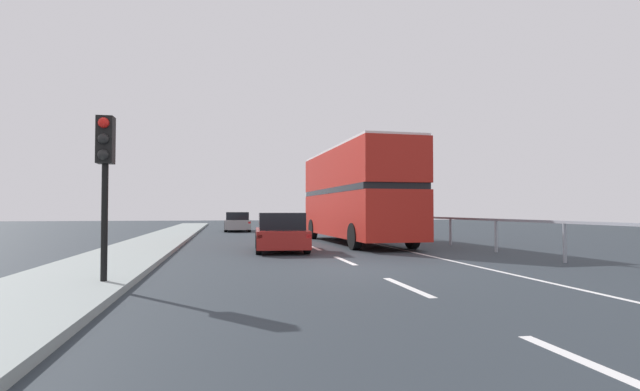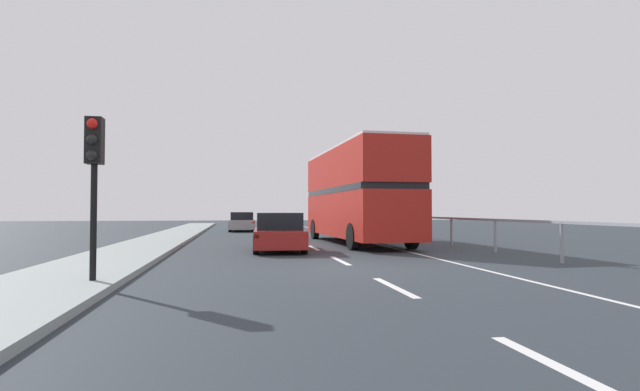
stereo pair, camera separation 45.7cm
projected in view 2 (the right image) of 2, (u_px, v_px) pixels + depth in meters
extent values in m
cube|color=#293037|center=(357.00, 271.00, 12.14)|extent=(75.60, 120.00, 0.10)
cube|color=gray|center=(82.00, 272.00, 11.04)|extent=(2.59, 80.00, 0.14)
cube|color=silver|center=(569.00, 372.00, 4.39)|extent=(0.16, 2.42, 0.01)
cube|color=silver|center=(394.00, 287.00, 9.23)|extent=(0.16, 2.42, 0.01)
cube|color=silver|center=(340.00, 261.00, 14.07)|extent=(0.16, 2.42, 0.01)
cube|color=silver|center=(314.00, 248.00, 18.92)|extent=(0.16, 2.42, 0.01)
cube|color=silver|center=(298.00, 240.00, 23.76)|extent=(0.16, 2.42, 0.01)
cube|color=silver|center=(287.00, 235.00, 28.60)|extent=(0.16, 2.42, 0.01)
cube|color=silver|center=(280.00, 232.00, 33.44)|extent=(0.16, 2.42, 0.01)
cube|color=silver|center=(275.00, 229.00, 38.29)|extent=(0.16, 2.42, 0.01)
cube|color=silver|center=(373.00, 243.00, 21.52)|extent=(0.12, 46.00, 0.01)
cube|color=#8E939D|center=(435.00, 218.00, 22.05)|extent=(0.08, 42.00, 0.08)
cylinder|color=#8E939D|center=(562.00, 243.00, 13.41)|extent=(0.10, 0.10, 1.14)
cylinder|color=#8E939D|center=(495.00, 236.00, 16.86)|extent=(0.10, 0.10, 1.14)
cylinder|color=#8E939D|center=(451.00, 232.00, 20.31)|extent=(0.10, 0.10, 1.14)
cylinder|color=#8E939D|center=(420.00, 229.00, 23.76)|extent=(0.10, 0.10, 1.14)
cylinder|color=#8E939D|center=(397.00, 226.00, 27.20)|extent=(0.10, 0.10, 1.14)
cylinder|color=#8E939D|center=(379.00, 225.00, 30.65)|extent=(0.10, 0.10, 1.14)
cylinder|color=#8E939D|center=(365.00, 223.00, 34.10)|extent=(0.10, 0.10, 1.14)
cylinder|color=#8E939D|center=(353.00, 222.00, 37.54)|extent=(0.10, 0.10, 1.14)
cylinder|color=#8E939D|center=(343.00, 221.00, 40.99)|extent=(0.10, 0.10, 1.14)
cube|color=#AD1E16|center=(356.00, 215.00, 21.56)|extent=(2.90, 10.23, 1.86)
cube|color=black|center=(356.00, 191.00, 21.59)|extent=(2.90, 9.82, 0.24)
cube|color=#AD1E16|center=(356.00, 170.00, 21.62)|extent=(2.90, 10.23, 1.66)
cube|color=silver|center=(356.00, 150.00, 21.65)|extent=(2.84, 10.02, 0.10)
cube|color=black|center=(331.00, 212.00, 26.50)|extent=(2.26, 0.13, 1.30)
cube|color=yellow|center=(331.00, 170.00, 26.57)|extent=(1.51, 0.10, 0.28)
cylinder|color=black|center=(315.00, 229.00, 24.88)|extent=(0.32, 1.01, 1.00)
cylinder|color=black|center=(358.00, 229.00, 25.36)|extent=(0.32, 1.01, 1.00)
cylinder|color=black|center=(353.00, 237.00, 17.90)|extent=(0.32, 1.01, 1.00)
cylinder|color=black|center=(411.00, 236.00, 18.38)|extent=(0.32, 1.01, 1.00)
cube|color=maroon|center=(279.00, 238.00, 17.52)|extent=(2.00, 4.13, 0.61)
cube|color=black|center=(279.00, 221.00, 17.34)|extent=(1.68, 2.30, 0.60)
cube|color=red|center=(256.00, 236.00, 15.46)|extent=(0.16, 0.07, 0.12)
cube|color=red|center=(305.00, 236.00, 15.64)|extent=(0.16, 0.07, 0.12)
cylinder|color=black|center=(257.00, 240.00, 18.73)|extent=(0.24, 0.65, 0.64)
cylinder|color=black|center=(299.00, 240.00, 18.91)|extent=(0.24, 0.65, 0.64)
cylinder|color=black|center=(256.00, 245.00, 16.11)|extent=(0.24, 0.65, 0.64)
cylinder|color=black|center=(304.00, 244.00, 16.30)|extent=(0.24, 0.65, 0.64)
cylinder|color=black|center=(94.00, 198.00, 9.23)|extent=(0.12, 0.12, 3.12)
cube|color=black|center=(95.00, 141.00, 9.26)|extent=(0.30, 0.30, 0.90)
sphere|color=red|center=(92.00, 124.00, 9.10)|extent=(0.20, 0.20, 0.20)
sphere|color=black|center=(92.00, 139.00, 9.09)|extent=(0.20, 0.20, 0.20)
sphere|color=black|center=(92.00, 155.00, 9.08)|extent=(0.20, 0.20, 0.20)
cube|color=gray|center=(242.00, 224.00, 34.20)|extent=(1.73, 4.45, 0.63)
cube|color=black|center=(242.00, 216.00, 34.00)|extent=(1.52, 2.45, 0.53)
cube|color=red|center=(230.00, 223.00, 31.91)|extent=(0.16, 0.06, 0.12)
cube|color=red|center=(254.00, 223.00, 32.17)|extent=(0.16, 0.06, 0.12)
cylinder|color=black|center=(231.00, 226.00, 35.56)|extent=(0.20, 0.64, 0.64)
cylinder|color=black|center=(252.00, 226.00, 35.83)|extent=(0.20, 0.64, 0.64)
cylinder|color=black|center=(230.00, 227.00, 32.56)|extent=(0.20, 0.64, 0.64)
cylinder|color=black|center=(254.00, 227.00, 32.83)|extent=(0.20, 0.64, 0.64)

